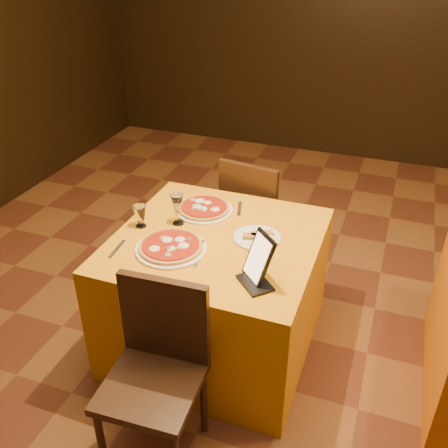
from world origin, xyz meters
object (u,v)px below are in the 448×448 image
(wine_glass, at_px, (178,209))
(water_glass, at_px, (140,216))
(pizza_near, at_px, (171,247))
(tablet, at_px, (259,258))
(main_table, at_px, (217,292))
(pizza_far, at_px, (204,209))
(chair_main_near, at_px, (151,386))
(chair_main_far, at_px, (259,214))

(wine_glass, distance_m, water_glass, 0.21)
(pizza_near, relative_size, tablet, 1.54)
(main_table, distance_m, water_glass, 0.63)
(pizza_far, bearing_deg, main_table, -54.82)
(pizza_far, bearing_deg, water_glass, -133.13)
(chair_main_near, xyz_separation_m, chair_main_far, (0.00, 1.66, 0.00))
(main_table, xyz_separation_m, tablet, (0.32, -0.27, 0.49))
(water_glass, bearing_deg, main_table, 4.32)
(main_table, xyz_separation_m, wine_glass, (-0.26, 0.07, 0.47))
(main_table, height_order, tablet, tablet)
(pizza_far, xyz_separation_m, tablet, (0.50, -0.52, 0.10))
(chair_main_near, height_order, pizza_near, chair_main_near)
(pizza_far, relative_size, wine_glass, 1.80)
(chair_main_far, xyz_separation_m, wine_glass, (-0.26, -0.77, 0.39))
(main_table, relative_size, wine_glass, 5.79)
(water_glass, bearing_deg, pizza_far, 46.87)
(pizza_far, bearing_deg, tablet, -46.54)
(main_table, xyz_separation_m, chair_main_far, (0.00, 0.84, 0.08))
(tablet, bearing_deg, wine_glass, -165.44)
(main_table, relative_size, chair_main_near, 1.21)
(wine_glass, bearing_deg, pizza_far, 65.52)
(pizza_far, distance_m, wine_glass, 0.22)
(pizza_far, bearing_deg, chair_main_near, -80.55)
(chair_main_near, relative_size, tablet, 3.73)
(pizza_near, bearing_deg, chair_main_far, 79.83)
(main_table, distance_m, pizza_far, 0.50)
(pizza_far, xyz_separation_m, water_glass, (-0.27, -0.29, 0.05))
(pizza_far, relative_size, tablet, 1.40)
(water_glass, bearing_deg, chair_main_far, 62.73)
(pizza_far, distance_m, tablet, 0.73)
(chair_main_near, xyz_separation_m, water_glass, (-0.45, 0.79, 0.36))
(chair_main_near, xyz_separation_m, tablet, (0.32, 0.55, 0.41))
(chair_main_near, relative_size, pizza_far, 2.66)
(chair_main_near, height_order, chair_main_far, same)
(wine_glass, xyz_separation_m, tablet, (0.58, -0.34, 0.03))
(main_table, relative_size, pizza_far, 3.22)
(pizza_far, bearing_deg, chair_main_far, 72.91)
(main_table, relative_size, water_glass, 8.46)
(pizza_near, bearing_deg, chair_main_near, -73.65)
(main_table, distance_m, chair_main_far, 0.84)
(main_table, bearing_deg, chair_main_near, -90.00)
(wine_glass, relative_size, water_glass, 1.46)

